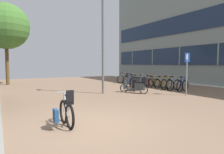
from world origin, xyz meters
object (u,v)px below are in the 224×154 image
at_px(bicycle_rack_02, 167,84).
at_px(parking_sign, 187,69).
at_px(bicycle_rack_01, 174,85).
at_px(street_tree, 6,26).
at_px(bicycle_rack_03, 161,83).
at_px(scooter_near, 136,82).
at_px(bicycle_rack_05, 149,82).
at_px(scooter_mid, 133,84).
at_px(bicycle_rack_00, 183,86).
at_px(bicycle_rack_09, 129,80).
at_px(scooter_far, 137,86).
at_px(bicycle_rack_07, 137,81).
at_px(bicycle_rack_08, 133,80).
at_px(bicycle_rack_06, 141,81).
at_px(lamp_post, 103,35).
at_px(bicycle_rack_10, 124,79).
at_px(bicycle_rack_04, 153,83).
at_px(bicycle_foreground, 66,112).

xyz_separation_m(bicycle_rack_02, parking_sign, (-1.09, -2.55, 1.10)).
relative_size(bicycle_rack_01, street_tree, 0.21).
distance_m(bicycle_rack_03, parking_sign, 3.58).
bearing_deg(bicycle_rack_03, scooter_near, 146.00).
xyz_separation_m(bicycle_rack_03, bicycle_rack_05, (-0.00, 1.29, 0.01)).
relative_size(scooter_near, scooter_mid, 1.13).
xyz_separation_m(bicycle_rack_00, bicycle_rack_05, (-0.02, 3.21, -0.02)).
xyz_separation_m(scooter_near, parking_sign, (0.31, -4.18, 1.03)).
height_order(bicycle_rack_09, scooter_far, bicycle_rack_09).
distance_m(bicycle_rack_00, bicycle_rack_07, 4.51).
bearing_deg(bicycle_rack_08, bicycle_rack_06, -93.24).
bearing_deg(lamp_post, bicycle_rack_09, 41.05).
bearing_deg(bicycle_rack_08, bicycle_rack_10, 93.85).
relative_size(bicycle_rack_01, parking_sign, 0.60).
xyz_separation_m(bicycle_rack_01, bicycle_rack_03, (0.09, 1.29, -0.02)).
height_order(bicycle_rack_02, lamp_post, lamp_post).
bearing_deg(bicycle_rack_03, scooter_mid, -179.29).
relative_size(bicycle_rack_04, bicycle_rack_05, 0.98).
relative_size(bicycle_rack_06, bicycle_rack_09, 0.96).
distance_m(bicycle_rack_04, bicycle_rack_10, 3.86).
height_order(bicycle_rack_07, scooter_near, bicycle_rack_07).
bearing_deg(bicycle_rack_08, scooter_mid, -125.43).
distance_m(bicycle_rack_02, bicycle_rack_10, 5.15).
distance_m(bicycle_rack_07, lamp_post, 6.20).
bearing_deg(bicycle_rack_03, bicycle_foreground, -149.06).
relative_size(bicycle_rack_09, lamp_post, 0.22).
distance_m(bicycle_rack_04, bicycle_rack_09, 3.21).
relative_size(bicycle_rack_06, bicycle_rack_07, 1.03).
height_order(bicycle_rack_01, scooter_far, bicycle_rack_01).
height_order(bicycle_rack_03, street_tree, street_tree).
bearing_deg(bicycle_rack_04, bicycle_rack_05, 77.11).
distance_m(bicycle_rack_05, street_tree, 12.48).
distance_m(bicycle_rack_09, lamp_post, 6.93).
relative_size(bicycle_rack_03, bicycle_rack_07, 1.02).
bearing_deg(bicycle_rack_06, lamp_post, -154.93).
bearing_deg(bicycle_rack_02, scooter_far, -170.00).
height_order(bicycle_rack_02, bicycle_rack_07, bicycle_rack_02).
height_order(bicycle_rack_01, lamp_post, lamp_post).
height_order(bicycle_rack_02, bicycle_rack_09, bicycle_rack_02).
bearing_deg(bicycle_rack_07, lamp_post, -148.70).
relative_size(bicycle_rack_08, bicycle_rack_10, 0.88).
relative_size(bicycle_rack_05, lamp_post, 0.21).
bearing_deg(scooter_near, scooter_far, -125.91).
height_order(bicycle_rack_02, bicycle_rack_05, bicycle_rack_02).
bearing_deg(bicycle_rack_10, bicycle_rack_04, -88.63).
height_order(bicycle_rack_07, scooter_mid, bicycle_rack_07).
distance_m(bicycle_foreground, bicycle_rack_03, 9.98).
distance_m(bicycle_rack_00, parking_sign, 2.05).
bearing_deg(bicycle_foreground, street_tree, 93.96).
height_order(bicycle_rack_04, bicycle_rack_07, bicycle_rack_04).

